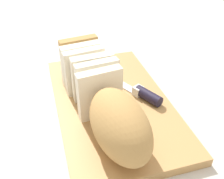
# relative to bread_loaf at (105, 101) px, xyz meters

# --- Properties ---
(ground_plane) EXTENTS (3.00, 3.00, 0.00)m
(ground_plane) POSITION_rel_bread_loaf_xyz_m (0.06, -0.04, -0.07)
(ground_plane) COLOR beige
(cutting_board) EXTENTS (0.44, 0.27, 0.02)m
(cutting_board) POSITION_rel_bread_loaf_xyz_m (0.06, -0.04, -0.06)
(cutting_board) COLOR tan
(cutting_board) RESTS_ON ground_plane
(bread_loaf) EXTENTS (0.37, 0.12, 0.11)m
(bread_loaf) POSITION_rel_bread_loaf_xyz_m (0.00, 0.00, 0.00)
(bread_loaf) COLOR tan
(bread_loaf) RESTS_ON cutting_board
(bread_knife) EXTENTS (0.27, 0.14, 0.02)m
(bread_knife) POSITION_rel_bread_loaf_xyz_m (0.07, -0.10, -0.04)
(bread_knife) COLOR silver
(bread_knife) RESTS_ON cutting_board
(crumb_near_knife) EXTENTS (0.01, 0.01, 0.01)m
(crumb_near_knife) POSITION_rel_bread_loaf_xyz_m (-0.00, -0.05, -0.05)
(crumb_near_knife) COLOR tan
(crumb_near_knife) RESTS_ON cutting_board
(crumb_near_loaf) EXTENTS (0.01, 0.01, 0.01)m
(crumb_near_loaf) POSITION_rel_bread_loaf_xyz_m (-0.01, -0.03, -0.05)
(crumb_near_loaf) COLOR tan
(crumb_near_loaf) RESTS_ON cutting_board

